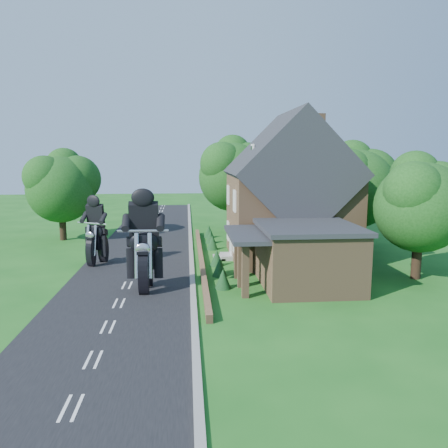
{
  "coord_description": "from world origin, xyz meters",
  "views": [
    {
      "loc": [
        3.4,
        -23.89,
        7.19
      ],
      "look_at": [
        5.77,
        3.87,
        2.8
      ],
      "focal_mm": 35.0,
      "sensor_mm": 36.0,
      "label": 1
    }
  ],
  "objects": [
    {
      "name": "shrub_f",
      "position": [
        5.3,
        14.0,
        0.55
      ],
      "size": [
        0.9,
        0.9,
        1.1
      ],
      "primitive_type": "cone",
      "color": "#103517",
      "rests_on": "ground"
    },
    {
      "name": "tree_behind_left",
      "position": [
        8.16,
        17.13,
        5.73
      ],
      "size": [
        6.94,
        6.4,
        9.16
      ],
      "color": "black",
      "rests_on": "ground"
    },
    {
      "name": "road",
      "position": [
        0.0,
        0.0,
        0.01
      ],
      "size": [
        7.0,
        80.0,
        0.02
      ],
      "primitive_type": "cube",
      "color": "black",
      "rests_on": "ground"
    },
    {
      "name": "tree_house_right",
      "position": [
        16.65,
        8.62,
        5.19
      ],
      "size": [
        6.51,
        6.0,
        8.4
      ],
      "color": "black",
      "rests_on": "ground"
    },
    {
      "name": "tree_annex_side",
      "position": [
        17.13,
        0.1,
        4.69
      ],
      "size": [
        5.64,
        5.2,
        7.48
      ],
      "color": "black",
      "rests_on": "ground"
    },
    {
      "name": "ground",
      "position": [
        0.0,
        0.0,
        0.0
      ],
      "size": [
        120.0,
        120.0,
        0.0
      ],
      "primitive_type": "plane",
      "color": "#195718",
      "rests_on": "ground"
    },
    {
      "name": "shrub_a",
      "position": [
        5.3,
        -1.0,
        0.55
      ],
      "size": [
        0.9,
        0.9,
        1.1
      ],
      "primitive_type": "cone",
      "color": "#103517",
      "rests_on": "ground"
    },
    {
      "name": "shrub_b",
      "position": [
        5.3,
        1.5,
        0.55
      ],
      "size": [
        0.9,
        0.9,
        1.1
      ],
      "primitive_type": "cone",
      "color": "#103517",
      "rests_on": "ground"
    },
    {
      "name": "shrub_c",
      "position": [
        5.3,
        4.0,
        0.55
      ],
      "size": [
        0.9,
        0.9,
        1.1
      ],
      "primitive_type": "cone",
      "color": "#103517",
      "rests_on": "ground"
    },
    {
      "name": "motorcycle_follow",
      "position": [
        -2.59,
        5.02,
        0.7
      ],
      "size": [
        1.0,
        1.51,
        1.39
      ],
      "primitive_type": null,
      "rotation": [
        0.0,
        0.0,
        2.69
      ],
      "color": "black",
      "rests_on": "ground"
    },
    {
      "name": "shrub_d",
      "position": [
        5.3,
        9.0,
        0.55
      ],
      "size": [
        0.9,
        0.9,
        1.1
      ],
      "primitive_type": "cone",
      "color": "#103517",
      "rests_on": "ground"
    },
    {
      "name": "house",
      "position": [
        10.49,
        6.0,
        4.34
      ],
      "size": [
        9.54,
        8.64,
        10.24
      ],
      "color": "#846243",
      "rests_on": "ground"
    },
    {
      "name": "annex",
      "position": [
        9.87,
        -0.8,
        1.77
      ],
      "size": [
        7.05,
        5.94,
        3.44
      ],
      "color": "#846243",
      "rests_on": "ground"
    },
    {
      "name": "tree_far_road",
      "position": [
        -6.86,
        14.11,
        4.84
      ],
      "size": [
        6.08,
        5.6,
        7.84
      ],
      "color": "black",
      "rests_on": "ground"
    },
    {
      "name": "garden_wall",
      "position": [
        4.3,
        5.0,
        0.2
      ],
      "size": [
        0.3,
        22.0,
        0.4
      ],
      "primitive_type": "cube",
      "color": "#846243",
      "rests_on": "ground"
    },
    {
      "name": "shrub_e",
      "position": [
        5.3,
        11.5,
        0.55
      ],
      "size": [
        0.9,
        0.9,
        1.1
      ],
      "primitive_type": "cone",
      "color": "#103517",
      "rests_on": "ground"
    },
    {
      "name": "kerb",
      "position": [
        3.65,
        0.0,
        0.06
      ],
      "size": [
        0.3,
        80.0,
        0.12
      ],
      "primitive_type": "cube",
      "color": "gray",
      "rests_on": "ground"
    },
    {
      "name": "tree_behind_house",
      "position": [
        14.18,
        16.14,
        6.23
      ],
      "size": [
        7.81,
        7.2,
        10.08
      ],
      "color": "black",
      "rests_on": "ground"
    },
    {
      "name": "motorcycle_lead",
      "position": [
        1.13,
        -1.0,
        0.82
      ],
      "size": [
        0.5,
        1.78,
        1.65
      ],
      "primitive_type": null,
      "rotation": [
        0.0,
        0.0,
        3.11
      ],
      "color": "black",
      "rests_on": "ground"
    }
  ]
}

